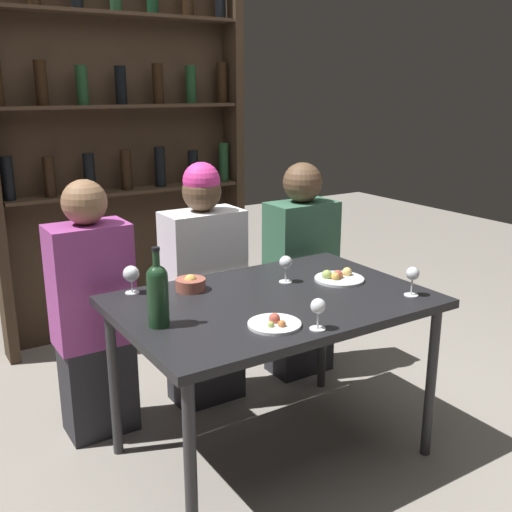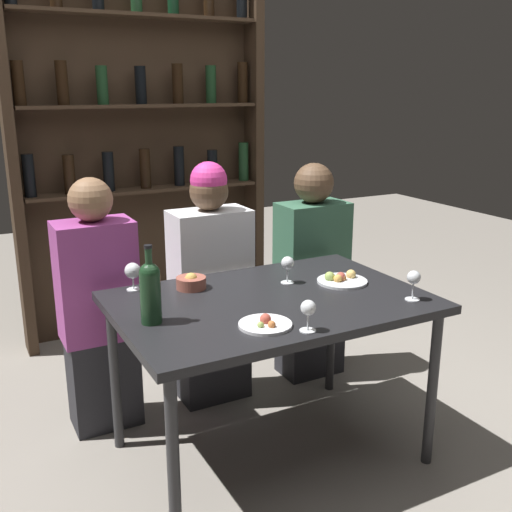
{
  "view_description": "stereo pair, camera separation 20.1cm",
  "coord_description": "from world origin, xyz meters",
  "px_view_note": "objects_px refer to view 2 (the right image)",
  "views": [
    {
      "loc": [
        -1.32,
        -1.94,
        1.58
      ],
      "look_at": [
        0.0,
        0.13,
        0.89
      ],
      "focal_mm": 42.0,
      "sensor_mm": 36.0,
      "label": 1
    },
    {
      "loc": [
        -1.14,
        -2.04,
        1.58
      ],
      "look_at": [
        0.0,
        0.13,
        0.89
      ],
      "focal_mm": 42.0,
      "sensor_mm": 36.0,
      "label": 2
    }
  ],
  "objects_px": {
    "wine_bottle": "(150,290)",
    "wine_glass_2": "(308,310)",
    "food_plate_0": "(265,324)",
    "snack_bowl": "(191,282)",
    "wine_glass_0": "(288,264)",
    "wine_glass_1": "(133,272)",
    "food_plate_1": "(341,279)",
    "seated_person_left": "(99,313)",
    "wine_glass_3": "(414,279)",
    "seated_person_center": "(211,289)",
    "seated_person_right": "(311,277)"
  },
  "relations": [
    {
      "from": "food_plate_1",
      "to": "snack_bowl",
      "type": "bearing_deg",
      "value": 159.46
    },
    {
      "from": "wine_glass_0",
      "to": "wine_glass_1",
      "type": "distance_m",
      "value": 0.68
    },
    {
      "from": "wine_glass_0",
      "to": "wine_glass_3",
      "type": "relative_size",
      "value": 0.97
    },
    {
      "from": "snack_bowl",
      "to": "seated_person_left",
      "type": "bearing_deg",
      "value": 135.24
    },
    {
      "from": "wine_glass_3",
      "to": "seated_person_left",
      "type": "relative_size",
      "value": 0.1
    },
    {
      "from": "food_plate_1",
      "to": "wine_glass_3",
      "type": "bearing_deg",
      "value": -69.14
    },
    {
      "from": "wine_bottle",
      "to": "seated_person_right",
      "type": "bearing_deg",
      "value": 29.38
    },
    {
      "from": "wine_glass_2",
      "to": "food_plate_0",
      "type": "height_order",
      "value": "wine_glass_2"
    },
    {
      "from": "wine_glass_1",
      "to": "wine_glass_3",
      "type": "height_order",
      "value": "wine_glass_3"
    },
    {
      "from": "wine_bottle",
      "to": "wine_glass_2",
      "type": "height_order",
      "value": "wine_bottle"
    },
    {
      "from": "wine_glass_3",
      "to": "food_plate_0",
      "type": "height_order",
      "value": "wine_glass_3"
    },
    {
      "from": "food_plate_1",
      "to": "seated_person_left",
      "type": "height_order",
      "value": "seated_person_left"
    },
    {
      "from": "wine_glass_1",
      "to": "seated_person_left",
      "type": "distance_m",
      "value": 0.36
    },
    {
      "from": "wine_glass_2",
      "to": "snack_bowl",
      "type": "height_order",
      "value": "wine_glass_2"
    },
    {
      "from": "wine_glass_1",
      "to": "seated_person_left",
      "type": "height_order",
      "value": "seated_person_left"
    },
    {
      "from": "seated_person_right",
      "to": "wine_bottle",
      "type": "bearing_deg",
      "value": -150.62
    },
    {
      "from": "seated_person_right",
      "to": "wine_glass_3",
      "type": "bearing_deg",
      "value": -95.61
    },
    {
      "from": "wine_glass_1",
      "to": "seated_person_left",
      "type": "xyz_separation_m",
      "value": [
        -0.11,
        0.23,
        -0.25
      ]
    },
    {
      "from": "wine_glass_3",
      "to": "food_plate_1",
      "type": "xyz_separation_m",
      "value": [
        -0.12,
        0.32,
        -0.08
      ]
    },
    {
      "from": "wine_glass_1",
      "to": "wine_glass_3",
      "type": "xyz_separation_m",
      "value": [
        0.98,
        -0.66,
        0.01
      ]
    },
    {
      "from": "wine_glass_0",
      "to": "seated_person_left",
      "type": "distance_m",
      "value": 0.91
    },
    {
      "from": "wine_glass_3",
      "to": "seated_person_center",
      "type": "height_order",
      "value": "seated_person_center"
    },
    {
      "from": "food_plate_0",
      "to": "snack_bowl",
      "type": "bearing_deg",
      "value": 98.66
    },
    {
      "from": "wine_glass_1",
      "to": "food_plate_1",
      "type": "distance_m",
      "value": 0.92
    },
    {
      "from": "snack_bowl",
      "to": "seated_person_center",
      "type": "relative_size",
      "value": 0.1
    },
    {
      "from": "snack_bowl",
      "to": "seated_person_center",
      "type": "height_order",
      "value": "seated_person_center"
    },
    {
      "from": "seated_person_left",
      "to": "food_plate_1",
      "type": "bearing_deg",
      "value": -30.49
    },
    {
      "from": "snack_bowl",
      "to": "seated_person_left",
      "type": "distance_m",
      "value": 0.51
    },
    {
      "from": "wine_glass_0",
      "to": "wine_glass_1",
      "type": "relative_size",
      "value": 1.01
    },
    {
      "from": "food_plate_0",
      "to": "seated_person_center",
      "type": "bearing_deg",
      "value": 79.78
    },
    {
      "from": "food_plate_0",
      "to": "seated_person_right",
      "type": "xyz_separation_m",
      "value": [
        0.76,
        0.86,
        -0.18
      ]
    },
    {
      "from": "wine_glass_1",
      "to": "seated_person_left",
      "type": "bearing_deg",
      "value": 114.47
    },
    {
      "from": "wine_glass_1",
      "to": "seated_person_right",
      "type": "height_order",
      "value": "seated_person_right"
    },
    {
      "from": "food_plate_0",
      "to": "snack_bowl",
      "type": "relative_size",
      "value": 1.53
    },
    {
      "from": "wine_glass_1",
      "to": "wine_glass_2",
      "type": "xyz_separation_m",
      "value": [
        0.42,
        -0.73,
        -0.0
      ]
    },
    {
      "from": "wine_glass_0",
      "to": "food_plate_1",
      "type": "distance_m",
      "value": 0.25
    },
    {
      "from": "wine_glass_0",
      "to": "wine_glass_3",
      "type": "bearing_deg",
      "value": -51.43
    },
    {
      "from": "wine_glass_1",
      "to": "seated_person_right",
      "type": "distance_m",
      "value": 1.12
    },
    {
      "from": "wine_bottle",
      "to": "seated_person_left",
      "type": "xyz_separation_m",
      "value": [
        -0.06,
        0.63,
        -0.3
      ]
    },
    {
      "from": "seated_person_right",
      "to": "food_plate_1",
      "type": "bearing_deg",
      "value": -110.48
    },
    {
      "from": "seated_person_center",
      "to": "wine_glass_3",
      "type": "bearing_deg",
      "value": -59.9
    },
    {
      "from": "food_plate_1",
      "to": "seated_person_center",
      "type": "height_order",
      "value": "seated_person_center"
    },
    {
      "from": "food_plate_0",
      "to": "seated_person_left",
      "type": "distance_m",
      "value": 0.97
    },
    {
      "from": "wine_glass_1",
      "to": "seated_person_center",
      "type": "distance_m",
      "value": 0.56
    },
    {
      "from": "wine_glass_0",
      "to": "seated_person_right",
      "type": "distance_m",
      "value": 0.68
    },
    {
      "from": "wine_glass_1",
      "to": "wine_glass_3",
      "type": "bearing_deg",
      "value": -33.94
    },
    {
      "from": "wine_bottle",
      "to": "seated_person_left",
      "type": "distance_m",
      "value": 0.7
    },
    {
      "from": "wine_glass_0",
      "to": "food_plate_0",
      "type": "xyz_separation_m",
      "value": [
        -0.33,
        -0.4,
        -0.08
      ]
    },
    {
      "from": "wine_glass_2",
      "to": "seated_person_right",
      "type": "relative_size",
      "value": 0.1
    },
    {
      "from": "wine_glass_3",
      "to": "snack_bowl",
      "type": "xyz_separation_m",
      "value": [
        -0.75,
        0.56,
        -0.06
      ]
    }
  ]
}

